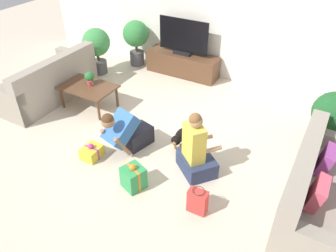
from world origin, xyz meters
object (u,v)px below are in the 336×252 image
object	(u,v)px
sofa_left	(47,83)
person_sitting	(196,152)
tv_console	(183,64)
potted_plant_back_left	(136,37)
potted_plant_corner_right	(333,115)
gift_box_b	(133,177)
coffee_table	(88,89)
potted_plant_corner_left	(97,46)
sofa_right	(323,195)
tabletop_plant	(90,77)
gift_box_a	(92,152)
person_kneeling	(126,132)
gift_bag_a	(198,201)
tv	(183,39)
dog	(179,137)
mug	(90,83)

from	to	relation	value
sofa_left	person_sitting	bearing A→B (deg)	81.72
tv_console	potted_plant_back_left	size ratio (longest dim) A/B	1.55
potted_plant_corner_right	gift_box_b	bearing A→B (deg)	-135.13
coffee_table	potted_plant_corner_left	bearing A→B (deg)	122.41
sofa_right	tabletop_plant	xyz separation A→B (m)	(-3.94, 0.61, 0.25)
coffee_table	sofa_left	bearing A→B (deg)	-172.55
tabletop_plant	gift_box_a	bearing A→B (deg)	-50.55
person_kneeling	gift_box_b	world-z (taller)	person_kneeling
potted_plant_corner_left	potted_plant_corner_right	size ratio (longest dim) A/B	1.01
person_kneeling	gift_bag_a	size ratio (longest dim) A/B	2.37
potted_plant_back_left	sofa_left	bearing A→B (deg)	-106.61
tv	potted_plant_back_left	size ratio (longest dim) A/B	1.09
potted_plant_back_left	gift_box_a	xyz separation A→B (m)	(1.20, -2.95, -0.53)
coffee_table	gift_bag_a	bearing A→B (deg)	-24.30
sofa_left	person_sitting	xyz separation A→B (m)	(3.21, -0.47, 0.04)
sofa_left	potted_plant_corner_right	distance (m)	4.75
tv_console	tv	world-z (taller)	tv
dog	gift_box_b	bearing A→B (deg)	-104.69
tv_console	gift_box_b	world-z (taller)	tv_console
coffee_table	potted_plant_back_left	xyz separation A→B (m)	(-0.28, 1.90, 0.25)
potted_plant_back_left	gift_box_b	distance (m)	3.78
potted_plant_back_left	person_sitting	xyz separation A→B (m)	(2.61, -2.49, -0.29)
potted_plant_corner_right	gift_box_b	distance (m)	2.86
potted_plant_corner_right	dog	world-z (taller)	potted_plant_corner_right
potted_plant_corner_right	person_sitting	bearing A→B (deg)	-137.04
sofa_left	gift_bag_a	bearing A→B (deg)	72.97
gift_box_a	gift_bag_a	bearing A→B (deg)	-4.91
gift_box_b	dog	bearing A→B (deg)	81.98
sofa_left	gift_bag_a	distance (m)	3.70
tabletop_plant	person_kneeling	bearing A→B (deg)	-30.40
tv	potted_plant_back_left	distance (m)	1.12
sofa_left	person_kneeling	bearing A→B (deg)	75.69
potted_plant_back_left	tabletop_plant	size ratio (longest dim) A/B	4.35
tv_console	dog	xyz separation A→B (m)	(1.09, -2.20, -0.03)
sofa_right	gift_box_b	distance (m)	2.27
gift_box_a	tabletop_plant	bearing A→B (deg)	129.45
person_kneeling	dog	size ratio (longest dim) A/B	1.64
tv	person_sitting	world-z (taller)	tv
coffee_table	dog	size ratio (longest dim) A/B	1.87
potted_plant_back_left	gift_box_a	world-z (taller)	potted_plant_back_left
tv	gift_box_a	distance (m)	3.08
sofa_left	gift_box_a	size ratio (longest dim) A/B	6.42
coffee_table	tv	distance (m)	2.16
tv_console	gift_box_a	xyz separation A→B (m)	(0.10, -3.00, -0.14)
tv	gift_box_b	size ratio (longest dim) A/B	2.82
coffee_table	gift_bag_a	distance (m)	2.92
sofa_left	gift_bag_a	world-z (taller)	sofa_left
person_sitting	mug	size ratio (longest dim) A/B	7.87
potted_plant_back_left	mug	world-z (taller)	potted_plant_back_left
gift_box_a	tv	bearing A→B (deg)	91.84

